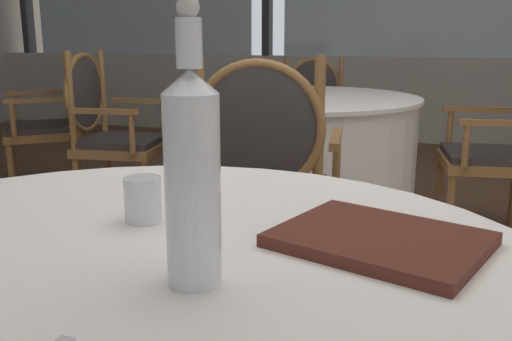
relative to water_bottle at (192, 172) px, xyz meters
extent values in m
cube|color=beige|center=(-0.05, 5.29, -0.47)|extent=(9.96, 0.12, 0.85)
cylinder|color=white|center=(-0.12, 0.00, -0.16)|extent=(1.30, 1.30, 0.02)
cylinder|color=white|center=(0.00, 0.00, -0.02)|extent=(0.07, 0.07, 0.25)
cone|color=white|center=(0.00, 0.00, 0.11)|extent=(0.07, 0.07, 0.03)
cylinder|color=white|center=(0.00, 0.00, 0.16)|extent=(0.03, 0.03, 0.06)
sphere|color=silver|center=(0.00, 0.00, 0.20)|extent=(0.03, 0.03, 0.03)
cylinder|color=white|center=(-0.19, 0.20, -0.11)|extent=(0.07, 0.07, 0.08)
cube|color=#512319|center=(0.22, 0.21, -0.14)|extent=(0.36, 0.32, 0.02)
cylinder|color=white|center=(-0.48, 2.31, -0.16)|extent=(1.32, 1.32, 0.02)
cylinder|color=white|center=(-0.48, 2.31, -0.53)|extent=(1.28, 1.28, 0.73)
cube|color=olive|center=(-0.64, 3.30, -0.45)|extent=(0.53, 0.53, 0.05)
cube|color=#383333|center=(-0.64, 3.30, -0.41)|extent=(0.48, 0.48, 0.04)
cylinder|color=olive|center=(-0.41, 3.14, -0.69)|extent=(0.04, 0.04, 0.42)
cylinder|color=olive|center=(-0.80, 3.07, -0.69)|extent=(0.04, 0.04, 0.42)
cylinder|color=olive|center=(-0.47, 3.53, -0.69)|extent=(0.04, 0.04, 0.42)
cylinder|color=olive|center=(-0.87, 3.47, -0.69)|extent=(0.04, 0.04, 0.42)
cylinder|color=olive|center=(-0.47, 3.53, -0.20)|extent=(0.04, 0.04, 0.44)
cylinder|color=olive|center=(-0.87, 3.47, -0.20)|extent=(0.04, 0.04, 0.44)
ellipsoid|color=#383333|center=(-0.67, 3.52, -0.18)|extent=(0.39, 0.11, 0.37)
torus|color=olive|center=(-0.67, 3.52, -0.18)|extent=(0.39, 0.09, 0.39)
cube|color=olive|center=(-0.39, 3.32, -0.21)|extent=(0.09, 0.37, 0.03)
cylinder|color=olive|center=(-0.36, 3.18, -0.32)|extent=(0.03, 0.03, 0.22)
cube|color=olive|center=(-0.88, 3.24, -0.21)|extent=(0.09, 0.37, 0.03)
cylinder|color=olive|center=(-0.86, 3.11, -0.32)|extent=(0.03, 0.03, 0.22)
cube|color=olive|center=(-1.47, 2.16, -0.47)|extent=(0.53, 0.53, 0.05)
cube|color=#383333|center=(-1.47, 2.16, -0.42)|extent=(0.48, 0.48, 0.04)
cylinder|color=olive|center=(-1.30, 2.39, -0.69)|extent=(0.04, 0.04, 0.40)
cylinder|color=olive|center=(-1.24, 1.99, -0.69)|extent=(0.04, 0.04, 0.40)
cylinder|color=olive|center=(-1.70, 2.32, -0.69)|extent=(0.04, 0.04, 0.40)
cylinder|color=olive|center=(-1.64, 1.93, -0.69)|extent=(0.04, 0.04, 0.40)
cylinder|color=olive|center=(-1.70, 2.32, -0.18)|extent=(0.04, 0.04, 0.53)
cylinder|color=olive|center=(-1.64, 1.93, -0.18)|extent=(0.04, 0.04, 0.53)
ellipsoid|color=#383333|center=(-1.68, 2.12, -0.15)|extent=(0.11, 0.39, 0.44)
torus|color=olive|center=(-1.68, 2.12, -0.15)|extent=(0.10, 0.45, 0.45)
cube|color=olive|center=(-1.49, 2.41, -0.22)|extent=(0.37, 0.09, 0.03)
cylinder|color=olive|center=(-1.35, 2.43, -0.33)|extent=(0.03, 0.03, 0.22)
cube|color=olive|center=(-1.41, 1.91, -0.22)|extent=(0.37, 0.09, 0.03)
cylinder|color=olive|center=(-1.27, 1.94, -0.33)|extent=(0.03, 0.03, 0.22)
cube|color=olive|center=(-0.32, 1.32, -0.44)|extent=(0.53, 0.53, 0.05)
cube|color=#383333|center=(-0.32, 1.32, -0.40)|extent=(0.48, 0.48, 0.04)
cylinder|color=olive|center=(-0.55, 1.49, -0.68)|extent=(0.04, 0.04, 0.43)
cylinder|color=olive|center=(-0.16, 1.55, -0.68)|extent=(0.04, 0.04, 0.43)
cylinder|color=olive|center=(-0.49, 1.09, -0.68)|extent=(0.04, 0.04, 0.43)
cylinder|color=olive|center=(-0.10, 1.16, -0.68)|extent=(0.04, 0.04, 0.43)
cylinder|color=olive|center=(-0.49, 1.09, -0.15)|extent=(0.04, 0.04, 0.52)
cylinder|color=olive|center=(-0.10, 1.16, -0.15)|extent=(0.04, 0.04, 0.52)
ellipsoid|color=#383333|center=(-0.29, 1.11, -0.13)|extent=(0.39, 0.11, 0.44)
torus|color=olive|center=(-0.29, 1.11, -0.13)|extent=(0.45, 0.10, 0.45)
cube|color=olive|center=(-0.57, 1.30, -0.20)|extent=(0.09, 0.37, 0.03)
cylinder|color=olive|center=(-0.60, 1.44, -0.31)|extent=(0.03, 0.03, 0.22)
cube|color=olive|center=(-0.08, 1.38, -0.20)|extent=(0.09, 0.37, 0.03)
cylinder|color=olive|center=(-0.10, 1.52, -0.31)|extent=(0.03, 0.03, 0.22)
cube|color=olive|center=(0.51, 2.47, -0.48)|extent=(0.53, 0.53, 0.05)
cube|color=#383333|center=(0.51, 2.47, -0.43)|extent=(0.48, 0.48, 0.04)
cylinder|color=olive|center=(0.34, 2.24, -0.70)|extent=(0.04, 0.04, 0.40)
cylinder|color=olive|center=(0.28, 2.64, -0.70)|extent=(0.04, 0.04, 0.40)
cube|color=olive|center=(0.53, 2.22, -0.23)|extent=(0.37, 0.09, 0.03)
cylinder|color=olive|center=(0.39, 2.20, -0.34)|extent=(0.03, 0.03, 0.22)
cube|color=olive|center=(0.45, 2.71, -0.23)|extent=(0.37, 0.09, 0.03)
cylinder|color=olive|center=(0.31, 2.69, -0.34)|extent=(0.03, 0.03, 0.22)
cube|color=olive|center=(-2.24, 2.40, -0.46)|extent=(0.65, 0.65, 0.05)
cube|color=#383333|center=(-2.24, 2.40, -0.42)|extent=(0.60, 0.60, 0.04)
cylinder|color=olive|center=(-2.26, 2.12, -0.69)|extent=(0.04, 0.04, 0.41)
cylinder|color=olive|center=(-2.53, 2.42, -0.69)|extent=(0.04, 0.04, 0.41)
cylinder|color=olive|center=(-1.96, 2.38, -0.69)|extent=(0.04, 0.04, 0.41)
cylinder|color=olive|center=(-2.22, 2.68, -0.69)|extent=(0.04, 0.04, 0.41)
cylinder|color=olive|center=(-1.96, 2.38, -0.19)|extent=(0.04, 0.04, 0.51)
cylinder|color=olive|center=(-2.22, 2.68, -0.19)|extent=(0.04, 0.04, 0.51)
ellipsoid|color=#383333|center=(-2.08, 2.54, -0.16)|extent=(0.29, 0.33, 0.43)
torus|color=olive|center=(-2.08, 2.54, -0.16)|extent=(0.31, 0.35, 0.44)
cube|color=olive|center=(-2.09, 2.20, -0.22)|extent=(0.30, 0.27, 0.03)
cylinder|color=olive|center=(-2.20, 2.11, -0.33)|extent=(0.03, 0.03, 0.22)
cube|color=olive|center=(-2.42, 2.58, -0.22)|extent=(0.30, 0.27, 0.03)
cylinder|color=olive|center=(-2.53, 2.48, -0.33)|extent=(0.03, 0.03, 0.22)
camera|label=1|loc=(0.30, -0.63, 0.17)|focal=39.65mm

